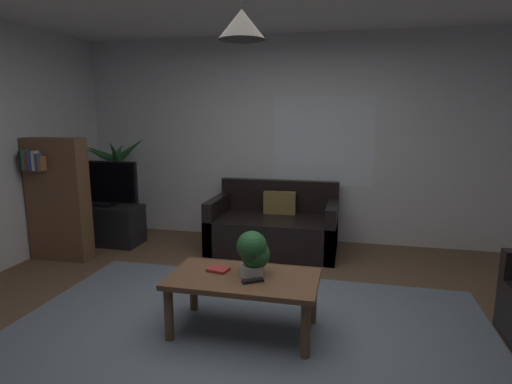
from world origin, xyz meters
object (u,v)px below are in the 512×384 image
object	(u,v)px
tv_stand	(107,225)
bookshelf_corner	(58,198)
remote_on_table_0	(253,281)
tv	(103,183)
pendant_lamp	(242,24)
book_on_table_0	(218,269)
couch_under_window	(274,228)
potted_palm_corner	(118,189)
potted_plant_on_table	(253,252)
coffee_table	(243,285)

from	to	relation	value
tv_stand	bookshelf_corner	world-z (taller)	bookshelf_corner
tv_stand	bookshelf_corner	distance (m)	0.81
tv_stand	remote_on_table_0	bearing A→B (deg)	-37.54
tv	pendant_lamp	xyz separation A→B (m)	(2.29, -1.73, 1.45)
book_on_table_0	tv_stand	size ratio (longest dim) A/B	0.18
remote_on_table_0	tv_stand	bearing A→B (deg)	19.82
remote_on_table_0	bookshelf_corner	world-z (taller)	bookshelf_corner
book_on_table_0	pendant_lamp	distance (m)	1.81
pendant_lamp	remote_on_table_0	bearing A→B (deg)	-43.23
couch_under_window	potted_palm_corner	world-z (taller)	potted_palm_corner
book_on_table_0	potted_palm_corner	size ratio (longest dim) A/B	0.12
potted_plant_on_table	potted_palm_corner	xyz separation A→B (m)	(-2.44, 2.14, 0.00)
remote_on_table_0	potted_plant_on_table	world-z (taller)	potted_plant_on_table
pendant_lamp	book_on_table_0	bearing A→B (deg)	163.59
coffee_table	pendant_lamp	distance (m)	1.88
tv	potted_plant_on_table	bearing A→B (deg)	-35.35
tv_stand	couch_under_window	bearing A→B (deg)	6.39
potted_palm_corner	tv_stand	bearing A→B (deg)	-79.48
tv	bookshelf_corner	bearing A→B (deg)	-106.90
remote_on_table_0	pendant_lamp	xyz separation A→B (m)	(-0.10, 0.09, 1.79)
remote_on_table_0	pendant_lamp	bearing A→B (deg)	14.13
tv_stand	pendant_lamp	xyz separation A→B (m)	(2.29, -1.75, 2.00)
coffee_table	tv	size ratio (longest dim) A/B	1.20
book_on_table_0	potted_palm_corner	world-z (taller)	potted_palm_corner
coffee_table	tv_stand	size ratio (longest dim) A/B	1.26
remote_on_table_0	tv	xyz separation A→B (m)	(-2.39, 1.82, 0.34)
book_on_table_0	pendant_lamp	world-z (taller)	pendant_lamp
coffee_table	remote_on_table_0	world-z (taller)	remote_on_table_0
potted_palm_corner	pendant_lamp	xyz separation A→B (m)	(2.38, -2.19, 1.62)
tv_stand	pendant_lamp	world-z (taller)	pendant_lamp
potted_plant_on_table	bookshelf_corner	distance (m)	2.76
couch_under_window	tv_stand	world-z (taller)	couch_under_window
couch_under_window	remote_on_table_0	bearing A→B (deg)	-83.72
couch_under_window	book_on_table_0	distance (m)	1.94
couch_under_window	bookshelf_corner	distance (m)	2.54
couch_under_window	potted_plant_on_table	world-z (taller)	couch_under_window
potted_plant_on_table	pendant_lamp	bearing A→B (deg)	-143.02
coffee_table	tv	distance (m)	2.90
potted_plant_on_table	tv	xyz separation A→B (m)	(-2.36, 1.68, 0.17)
coffee_table	potted_palm_corner	size ratio (longest dim) A/B	0.82
potted_plant_on_table	tv_stand	bearing A→B (deg)	144.30
couch_under_window	pendant_lamp	xyz separation A→B (m)	(0.13, -1.99, 1.98)
remote_on_table_0	potted_plant_on_table	size ratio (longest dim) A/B	0.46
couch_under_window	tv	distance (m)	2.24
couch_under_window	remote_on_table_0	xyz separation A→B (m)	(0.23, -2.08, 0.19)
couch_under_window	book_on_table_0	bearing A→B (deg)	-92.58
book_on_table_0	tv	world-z (taller)	tv
tv_stand	potted_palm_corner	distance (m)	0.59
potted_plant_on_table	tv_stand	size ratio (longest dim) A/B	0.38
book_on_table_0	coffee_table	bearing A→B (deg)	-16.41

